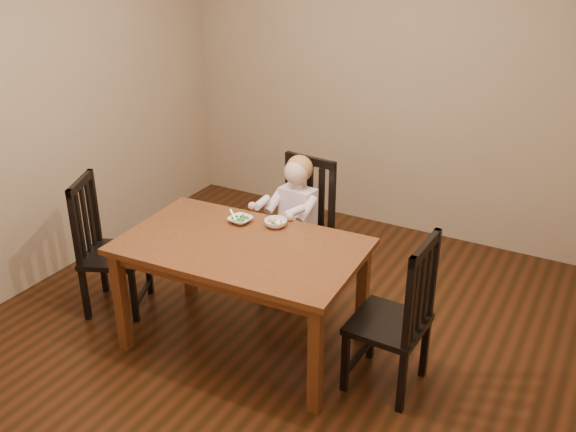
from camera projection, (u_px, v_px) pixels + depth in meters
The scene contains 9 objects.
room at pixel (280, 147), 3.88m from camera, with size 4.01×4.01×2.71m.
dining_table at pixel (242, 256), 4.05m from camera, with size 1.56×0.99×0.76m.
chair_child at pixel (300, 229), 4.79m from camera, with size 0.48×0.47×1.03m.
chair_left at pixel (107, 248), 4.56m from camera, with size 0.55×0.56×1.00m.
chair_right at pixel (397, 318), 3.74m from camera, with size 0.43×0.45×1.02m.
toddler at pixel (296, 213), 4.69m from camera, with size 0.34×0.42×0.58m, color white, non-canonical shape.
bowl_peas at pixel (240, 220), 4.29m from camera, with size 0.15×0.15×0.04m, color white.
bowl_veg at pixel (276, 223), 4.23m from camera, with size 0.15×0.15×0.05m, color white.
fork at pixel (233, 216), 4.27m from camera, with size 0.11×0.09×0.05m.
Camera 1 is at (1.84, -3.21, 2.61)m, focal length 40.00 mm.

